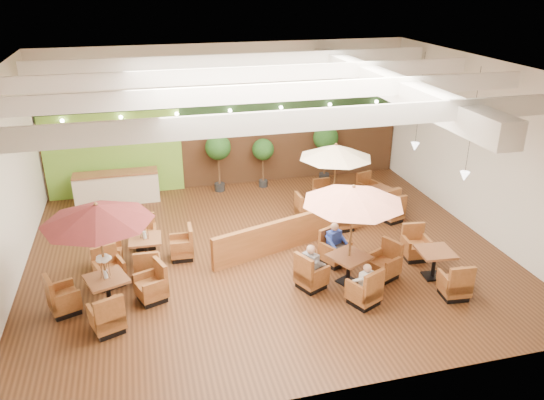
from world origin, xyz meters
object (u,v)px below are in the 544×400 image
object	(u,v)px
topiary_1	(263,151)
diner_3	(344,209)
diner_0	(365,279)
topiary_2	(326,140)
table_1	(352,218)
diner_1	(335,240)
diner_2	(312,262)
table_2	(333,165)
table_3	(146,249)
table_5	(379,200)
diner_4	(344,208)
service_counter	(117,188)
topiary_0	(218,149)
table_0	(101,239)
booth_divider	(316,225)
table_4	(434,264)

from	to	relation	value
topiary_1	diner_3	xyz separation A→B (m)	(1.67, -4.38, -0.73)
diner_0	topiary_2	bearing A→B (deg)	54.00
table_1	topiary_1	world-z (taller)	table_1
diner_1	diner_2	distance (m)	1.50
table_2	diner_2	distance (m)	4.74
table_3	diner_1	bearing A→B (deg)	-12.52
table_5	topiary_1	world-z (taller)	topiary_1
diner_4	topiary_1	bearing A→B (deg)	112.66
topiary_1	diner_3	distance (m)	4.74
service_counter	table_3	xyz separation A→B (m)	(0.86, -4.83, -0.14)
topiary_0	diner_0	distance (m)	8.93
table_5	topiary_1	xyz separation A→B (m)	(-3.50, 3.21, 1.08)
diner_0	table_1	bearing A→B (deg)	66.99
table_3	diner_0	world-z (taller)	table_3
diner_1	diner_4	size ratio (longest dim) A/B	1.00
table_3	table_2	bearing A→B (deg)	16.86
table_0	table_5	world-z (taller)	table_0
topiary_0	topiary_1	world-z (taller)	topiary_0
booth_divider	diner_4	xyz separation A→B (m)	(1.14, 0.47, 0.27)
topiary_1	diner_2	distance (m)	7.55
table_1	diner_3	distance (m)	3.52
table_3	table_5	world-z (taller)	table_3
table_5	topiary_1	size ratio (longest dim) A/B	1.43
booth_divider	diner_2	xyz separation A→B (m)	(-1.01, -2.65, 0.28)
table_0	topiary_1	bearing A→B (deg)	30.74
table_2	diner_3	bearing A→B (deg)	-87.82
booth_divider	topiary_0	distance (m)	5.49
booth_divider	table_2	size ratio (longest dim) A/B	2.71
service_counter	table_3	world-z (taller)	table_3
table_1	table_2	xyz separation A→B (m)	(1.02, 4.10, -0.02)
table_0	table_4	world-z (taller)	table_0
table_2	table_5	bearing A→B (deg)	3.98
table_1	diner_2	size ratio (longest dim) A/B	3.56
topiary_1	diner_0	distance (m)	8.61
diner_2	diner_3	world-z (taller)	diner_2
booth_divider	table_4	distance (m)	3.85
table_1	topiary_0	size ratio (longest dim) A/B	1.35
table_0	diner_3	xyz separation A→B (m)	(7.40, 2.67, -1.20)
table_3	topiary_1	world-z (taller)	topiary_1
table_1	topiary_1	size ratio (longest dim) A/B	1.55
booth_divider	diner_3	distance (m)	1.26
table_0	diner_4	size ratio (longest dim) A/B	3.64
service_counter	diner_3	bearing A→B (deg)	-29.98
table_2	diner_3	world-z (taller)	table_2
diner_2	diner_3	distance (m)	3.79
table_0	diner_0	distance (m)	6.60
table_1	diner_1	world-z (taller)	table_1
topiary_2	diner_2	xyz separation A→B (m)	(-3.04, -7.50, -0.95)
table_2	diner_4	size ratio (longest dim) A/B	3.24
service_counter	topiary_0	size ratio (longest dim) A/B	1.33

